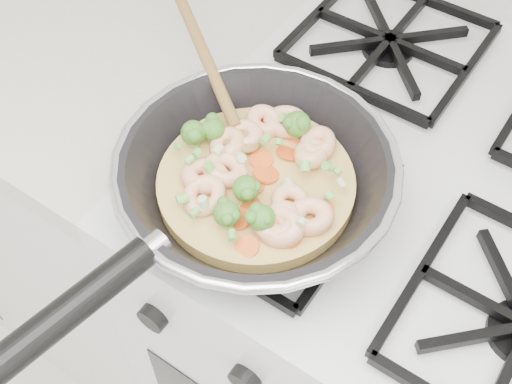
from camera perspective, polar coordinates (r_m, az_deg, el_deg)
The scene contains 3 objects.
stove at distance 1.15m, azimuth 11.24°, elevation -12.11°, with size 0.60×0.60×0.92m.
counter_left at distance 1.45m, azimuth -17.76°, elevation 4.44°, with size 1.00×0.60×0.90m.
skillet at distance 0.67m, azimuth -0.35°, elevation 1.25°, with size 0.43×0.52×0.09m.
Camera 1 is at (0.09, 1.18, 1.48)m, focal length 45.12 mm.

